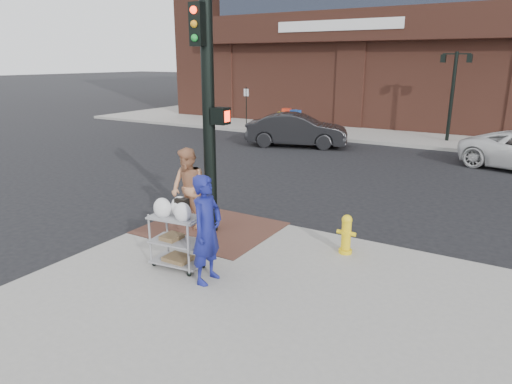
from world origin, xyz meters
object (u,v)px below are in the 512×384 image
Objects in this scene: traffic_signal_pole at (209,109)px; utility_cart at (177,236)px; woman_blue at (207,229)px; fire_hydrant at (346,234)px; sedan_dark at (297,130)px; pedestrian_tan at (189,189)px; lamp_post at (453,87)px.

traffic_signal_pole is 2.80m from utility_cart.
fire_hydrant is at bearing -36.92° from woman_blue.
sedan_dark is at bearing 106.73° from utility_cart.
woman_blue is 1.03× the size of pedestrian_tan.
utility_cart is (-0.79, 0.15, -0.34)m from woman_blue.
fire_hydrant is (2.40, 2.17, -0.19)m from utility_cart.
utility_cart is (-1.92, -17.02, -1.87)m from lamp_post.
pedestrian_tan is 1.37× the size of utility_cart.
traffic_signal_pole is (-2.48, -15.23, 0.21)m from lamp_post.
sedan_dark is 12.30m from fire_hydrant.
sedan_dark is (-2.72, 11.05, -0.31)m from pedestrian_tan.
woman_blue reaches higher than utility_cart.
utility_cart reaches higher than fire_hydrant.
utility_cart is at bearing -137.88° from fire_hydrant.
pedestrian_tan is 11.38m from sedan_dark.
woman_blue reaches higher than sedan_dark.
utility_cart is at bearing 77.02° from woman_blue.
traffic_signal_pole is at bearing 21.01° from pedestrian_tan.
lamp_post is 15.43m from traffic_signal_pole.
utility_cart is (3.84, -12.77, 0.01)m from sedan_dark.
lamp_post is 5.07× the size of fire_hydrant.
sedan_dark is at bearing -143.60° from lamp_post.
lamp_post is at bearing 92.62° from pedestrian_tan.
lamp_post reaches higher than fire_hydrant.
sedan_dark is 13.33m from utility_cart.
sedan_dark reaches higher than utility_cart.
traffic_signal_pole is at bearing -172.66° from fire_hydrant.
traffic_signal_pole is 6.34× the size of fire_hydrant.
pedestrian_tan is at bearing 122.96° from utility_cart.
traffic_signal_pole reaches higher than lamp_post.
lamp_post is at bearing 80.76° from traffic_signal_pole.
utility_cart is 3.24m from fire_hydrant.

